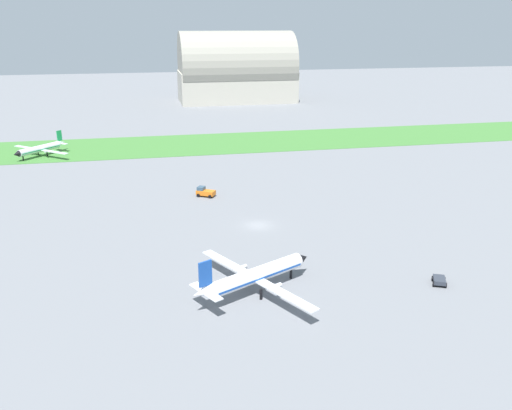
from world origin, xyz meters
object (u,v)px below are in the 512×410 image
airplane_foreground_turboprop (255,275)px  baggage_cart_near_gate (439,280)px  airplane_taxiing_turboprop (40,149)px  pushback_tug_midfield (205,192)px

airplane_foreground_turboprop → baggage_cart_near_gate: airplane_foreground_turboprop is taller
baggage_cart_near_gate → airplane_foreground_turboprop: bearing=-72.2°
airplane_taxiing_turboprop → pushback_tug_midfield: size_ratio=3.75×
airplane_foreground_turboprop → airplane_taxiing_turboprop: bearing=87.4°
baggage_cart_near_gate → pushback_tug_midfield: 51.69m
airplane_taxiing_turboprop → baggage_cart_near_gate: bearing=77.3°
airplane_taxiing_turboprop → baggage_cart_near_gate: size_ratio=5.20×
airplane_foreground_turboprop → pushback_tug_midfield: 41.90m
airplane_foreground_turboprop → pushback_tug_midfield: (-1.48, 41.85, -1.48)m
airplane_taxiing_turboprop → airplane_foreground_turboprop: (39.08, -84.40, 0.32)m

